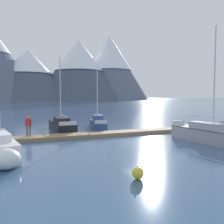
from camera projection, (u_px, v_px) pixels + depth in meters
ground_plane at (143, 142)px, 19.31m from camera, size 700.00×700.00×0.00m
mountain_east_summit at (28, 73)px, 208.98m from camera, size 79.62×79.62×43.90m
mountain_rear_spur at (79, 68)px, 223.06m from camera, size 82.86×82.86×54.89m
mountain_north_horn at (110, 66)px, 239.63m from camera, size 75.68×75.68×62.58m
dock at (121, 133)px, 22.95m from camera, size 25.63×2.55×0.30m
sailboat_second_berth at (61, 125)px, 26.13m from camera, size 2.05×7.27×7.73m
sailboat_mid_dock_port at (97, 123)px, 27.87m from camera, size 2.80×6.67×6.65m
sailboat_mid_dock_starboard at (211, 135)px, 18.60m from camera, size 1.96×7.33×8.86m
person_on_dock at (28, 124)px, 20.18m from camera, size 0.48×0.41×1.69m
mooring_buoy_channel_marker at (138, 173)px, 10.61m from camera, size 0.53×0.53×0.61m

